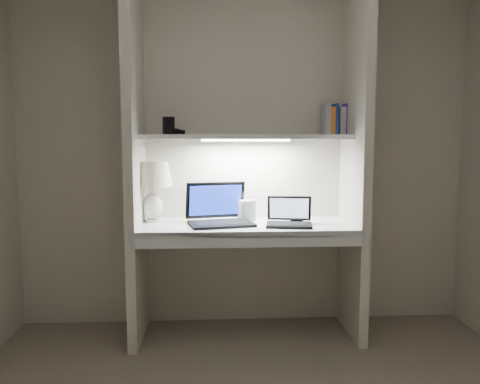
{
  "coord_description": "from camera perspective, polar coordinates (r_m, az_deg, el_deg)",
  "views": [
    {
      "loc": [
        -0.21,
        -1.86,
        1.32
      ],
      "look_at": [
        -0.05,
        1.05,
        1.0
      ],
      "focal_mm": 35.0,
      "sensor_mm": 36.0,
      "label": 1
    }
  ],
  "objects": [
    {
      "name": "back_wall",
      "position": [
        3.37,
        0.49,
        5.0
      ],
      "size": [
        3.2,
        0.01,
        2.5
      ],
      "primitive_type": "cube",
      "color": "beige",
      "rests_on": "floor"
    },
    {
      "name": "alcove_panel_left",
      "position": [
        3.13,
        -12.68,
        4.75
      ],
      "size": [
        0.06,
        0.55,
        2.5
      ],
      "primitive_type": "cube",
      "color": "beige",
      "rests_on": "floor"
    },
    {
      "name": "alcove_panel_right",
      "position": [
        3.23,
        13.9,
        4.76
      ],
      "size": [
        0.06,
        0.55,
        2.5
      ],
      "primitive_type": "cube",
      "color": "beige",
      "rests_on": "floor"
    },
    {
      "name": "desk",
      "position": [
        3.15,
        0.81,
        -4.26
      ],
      "size": [
        1.4,
        0.55,
        0.04
      ],
      "primitive_type": "cube",
      "color": "white",
      "rests_on": "alcove_panel_left"
    },
    {
      "name": "desk_apron",
      "position": [
        2.9,
        1.16,
        -5.78
      ],
      "size": [
        1.46,
        0.03,
        0.1
      ],
      "primitive_type": "cube",
      "color": "silver",
      "rests_on": "desk"
    },
    {
      "name": "shelf",
      "position": [
        3.19,
        0.7,
        6.72
      ],
      "size": [
        1.4,
        0.36,
        0.03
      ],
      "primitive_type": "cube",
      "color": "silver",
      "rests_on": "back_wall"
    },
    {
      "name": "strip_light",
      "position": [
        3.19,
        0.7,
        6.33
      ],
      "size": [
        0.6,
        0.04,
        0.02
      ],
      "primitive_type": "cube",
      "color": "white",
      "rests_on": "shelf"
    },
    {
      "name": "table_lamp",
      "position": [
        3.24,
        -10.69,
        1.3
      ],
      "size": [
        0.28,
        0.28,
        0.42
      ],
      "color": "white",
      "rests_on": "desk"
    },
    {
      "name": "laptop_main",
      "position": [
        3.15,
        -2.59,
        -2.77
      ],
      "size": [
        0.48,
        0.43,
        0.27
      ],
      "rotation": [
        0.0,
        0.0,
        0.22
      ],
      "color": "black",
      "rests_on": "desk"
    },
    {
      "name": "laptop_netbook",
      "position": [
        3.1,
        6.0,
        -3.26
      ],
      "size": [
        0.33,
        0.3,
        0.19
      ],
      "rotation": [
        0.0,
        0.0,
        -0.16
      ],
      "color": "black",
      "rests_on": "desk"
    },
    {
      "name": "speaker",
      "position": [
        3.25,
        0.83,
        -2.27
      ],
      "size": [
        0.12,
        0.1,
        0.14
      ],
      "primitive_type": "cube",
      "rotation": [
        0.0,
        0.0,
        0.37
      ],
      "color": "silver",
      "rests_on": "desk"
    },
    {
      "name": "mouse",
      "position": [
        3.2,
        6.9,
        -3.46
      ],
      "size": [
        0.11,
        0.08,
        0.03
      ],
      "primitive_type": "ellipsoid",
      "rotation": [
        0.0,
        0.0,
        -0.26
      ],
      "color": "black",
      "rests_on": "desk"
    },
    {
      "name": "cable_coil",
      "position": [
        3.16,
        5.4,
        -3.74
      ],
      "size": [
        0.14,
        0.14,
        0.01
      ],
      "primitive_type": "torus",
      "rotation": [
        0.0,
        0.0,
        0.28
      ],
      "color": "black",
      "rests_on": "desk"
    },
    {
      "name": "sticky_note",
      "position": [
        3.2,
        -6.49,
        -3.73
      ],
      "size": [
        0.08,
        0.08,
        0.0
      ],
      "primitive_type": "cube",
      "rotation": [
        0.0,
        0.0,
        -0.07
      ],
      "color": "#FFF535",
      "rests_on": "desk"
    },
    {
      "name": "book_row",
      "position": [
        3.38,
        11.74,
        8.55
      ],
      "size": [
        0.2,
        0.14,
        0.22
      ],
      "color": "white",
      "rests_on": "shelf"
    },
    {
      "name": "shelf_box",
      "position": [
        3.22,
        -8.7,
        7.98
      ],
      "size": [
        0.08,
        0.07,
        0.12
      ],
      "primitive_type": "cube",
      "rotation": [
        0.0,
        0.0,
        0.39
      ],
      "color": "black",
      "rests_on": "shelf"
    },
    {
      "name": "shelf_gadget",
      "position": [
        3.23,
        -7.95,
        7.32
      ],
      "size": [
        0.11,
        0.09,
        0.04
      ],
      "primitive_type": "ellipsoid",
      "rotation": [
        0.0,
        0.0,
        0.23
      ],
      "color": "black",
      "rests_on": "shelf"
    }
  ]
}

